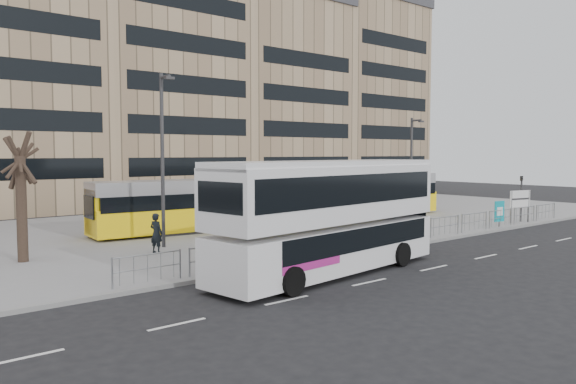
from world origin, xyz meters
TOP-DOWN VIEW (x-y plane):
  - ground at (0.00, 0.00)m, footprint 120.00×120.00m
  - plaza at (0.00, 12.00)m, footprint 64.00×24.00m
  - kerb at (0.00, 0.05)m, footprint 64.00×0.25m
  - building_row at (1.55, 34.27)m, footprint 70.40×18.40m
  - pedestrian_barrier at (2.00, 0.50)m, footprint 32.07×0.07m
  - road_markings at (1.00, -4.00)m, footprint 62.00×0.12m
  - double_decker_bus at (-6.13, -2.00)m, footprint 11.46×3.96m
  - tram at (2.45, 10.54)m, footprint 26.23×4.75m
  - station_sign at (14.26, 0.80)m, footprint 1.84×0.45m
  - ad_panel at (11.23, 0.55)m, footprint 0.87×0.20m
  - pedestrian at (-9.63, 5.91)m, footprint 0.66×0.80m
  - traffic_light_west at (-2.93, 0.68)m, footprint 0.17×0.21m
  - traffic_light_east at (14.86, 1.04)m, footprint 0.21×0.23m
  - lamp_post_west at (-8.57, 7.17)m, footprint 0.45×1.04m
  - lamp_post_east at (12.81, 8.62)m, footprint 0.45×1.04m
  - bare_tree at (-14.97, 7.66)m, footprint 3.88×3.88m

SIDE VIEW (x-z plane):
  - ground at x=0.00m, z-range 0.00..0.00m
  - road_markings at x=1.00m, z-range 0.00..0.01m
  - kerb at x=0.00m, z-range -0.01..0.16m
  - plaza at x=0.00m, z-range 0.00..0.15m
  - pedestrian_barrier at x=2.00m, z-range 0.43..1.53m
  - pedestrian at x=-9.63m, z-range 0.15..2.01m
  - ad_panel at x=11.23m, z-range 0.29..1.91m
  - station_sign at x=14.26m, z-range 0.56..2.71m
  - tram at x=2.45m, z-range 0.15..3.23m
  - traffic_light_west at x=-2.93m, z-range 0.57..3.67m
  - traffic_light_east at x=14.86m, z-range 0.57..3.67m
  - double_decker_bus at x=-6.13m, z-range 0.18..4.67m
  - lamp_post_east at x=12.81m, z-range 0.52..7.78m
  - lamp_post_west at x=-8.57m, z-range 0.53..9.02m
  - bare_tree at x=-14.97m, z-range 2.07..9.51m
  - building_row at x=1.55m, z-range -2.69..28.51m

